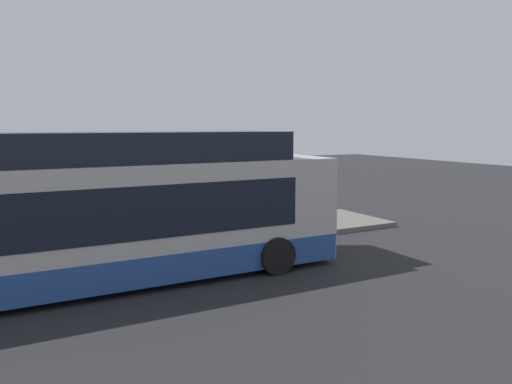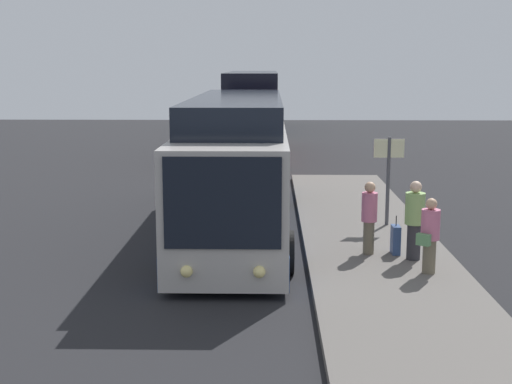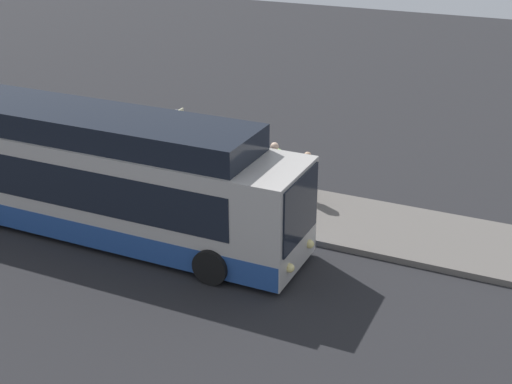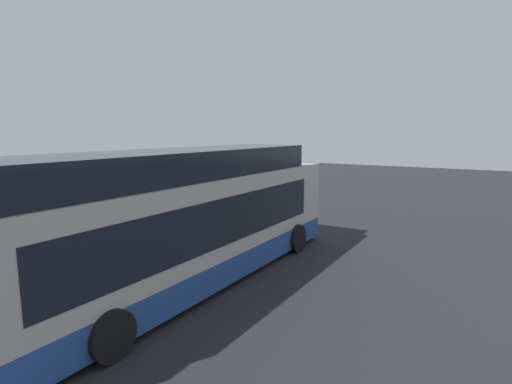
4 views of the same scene
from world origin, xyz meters
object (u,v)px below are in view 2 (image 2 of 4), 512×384
(passenger_with_bags, at_px, (415,218))
(sign_post, at_px, (388,168))
(passenger_boarding, at_px, (369,215))
(bus_second, at_px, (252,119))
(bus_lead, at_px, (238,171))
(suitcase, at_px, (396,240))
(bus_third, at_px, (258,107))
(passenger_waiting, at_px, (430,234))

(passenger_with_bags, height_order, sign_post, sign_post)
(passenger_boarding, xyz_separation_m, sign_post, (-3.02, 0.91, 0.65))
(bus_second, distance_m, passenger_with_bags, 19.56)
(passenger_boarding, xyz_separation_m, passenger_with_bags, (0.47, 0.95, 0.04))
(bus_lead, relative_size, passenger_boarding, 7.10)
(passenger_with_bags, relative_size, sign_post, 0.74)
(passenger_boarding, height_order, suitcase, passenger_boarding)
(bus_second, height_order, passenger_with_bags, bus_second)
(bus_second, distance_m, sign_post, 16.14)
(passenger_boarding, bearing_deg, suitcase, 9.65)
(passenger_with_bags, distance_m, suitcase, 0.85)
(bus_third, relative_size, passenger_with_bags, 6.22)
(bus_lead, height_order, bus_third, bus_lead)
(passenger_boarding, distance_m, passenger_waiting, 1.88)
(bus_lead, distance_m, bus_second, 15.57)
(passenger_waiting, bearing_deg, bus_second, -39.68)
(bus_lead, bearing_deg, passenger_boarding, 46.05)
(suitcase, distance_m, sign_post, 3.28)
(bus_lead, relative_size, sign_post, 5.00)
(passenger_boarding, relative_size, suitcase, 1.87)
(bus_second, distance_m, passenger_waiting, 20.65)
(bus_lead, distance_m, passenger_with_bags, 5.46)
(bus_lead, bearing_deg, passenger_waiting, 42.47)
(suitcase, bearing_deg, bus_third, -173.51)
(bus_third, distance_m, passenger_waiting, 35.29)
(bus_third, distance_m, passenger_boarding, 33.62)
(bus_third, height_order, passenger_boarding, bus_third)
(suitcase, bearing_deg, passenger_boarding, -89.87)
(bus_second, bearing_deg, sign_post, 14.68)
(passenger_waiting, xyz_separation_m, suitcase, (-1.56, -0.43, -0.52))
(passenger_with_bags, bearing_deg, sign_post, -179.62)
(bus_second, relative_size, passenger_boarding, 7.46)
(passenger_waiting, distance_m, sign_post, 4.64)
(bus_third, relative_size, passenger_boarding, 6.57)
(passenger_waiting, bearing_deg, passenger_with_bags, -45.98)
(sign_post, bearing_deg, suitcase, -5.36)
(bus_third, bearing_deg, suitcase, 6.49)
(bus_third, relative_size, passenger_waiting, 6.93)
(passenger_with_bags, xyz_separation_m, suitcase, (-0.48, -0.32, -0.62))
(passenger_boarding, relative_size, passenger_waiting, 1.05)
(passenger_boarding, bearing_deg, bus_second, 109.22)
(sign_post, bearing_deg, passenger_boarding, -16.70)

